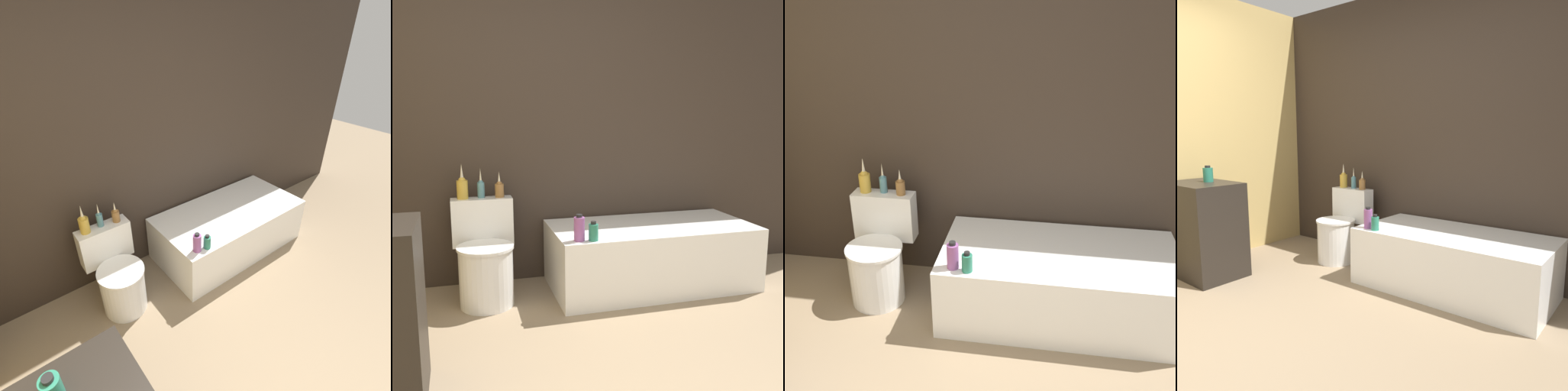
# 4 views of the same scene
# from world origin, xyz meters

# --- Properties ---
(wall_back_tiled) EXTENTS (6.40, 0.06, 2.60)m
(wall_back_tiled) POSITION_xyz_m (0.00, 2.12, 1.30)
(wall_back_tiled) COLOR #332821
(wall_back_tiled) RESTS_ON ground_plane
(bathtub) EXTENTS (1.53, 0.76, 0.48)m
(bathtub) POSITION_xyz_m (0.80, 1.69, 0.24)
(bathtub) COLOR white
(bathtub) RESTS_ON ground
(toilet) EXTENTS (0.43, 0.52, 0.71)m
(toilet) POSITION_xyz_m (-0.44, 1.71, 0.30)
(toilet) COLOR white
(toilet) RESTS_ON ground
(vase_gold) EXTENTS (0.08, 0.08, 0.25)m
(vase_gold) POSITION_xyz_m (-0.57, 1.91, 0.80)
(vase_gold) COLOR gold
(vase_gold) RESTS_ON toilet
(vase_silver) EXTENTS (0.05, 0.05, 0.21)m
(vase_silver) POSITION_xyz_m (-0.44, 1.92, 0.78)
(vase_silver) COLOR teal
(vase_silver) RESTS_ON toilet
(vase_bronze) EXTENTS (0.06, 0.06, 0.19)m
(vase_bronze) POSITION_xyz_m (-0.31, 1.90, 0.78)
(vase_bronze) COLOR olive
(vase_bronze) RESTS_ON toilet
(shampoo_bottle_tall) EXTENTS (0.07, 0.07, 0.18)m
(shampoo_bottle_tall) POSITION_xyz_m (0.16, 1.40, 0.56)
(shampoo_bottle_tall) COLOR #8C4C8C
(shampoo_bottle_tall) RESTS_ON bathtub
(shampoo_bottle_short) EXTENTS (0.06, 0.06, 0.13)m
(shampoo_bottle_short) POSITION_xyz_m (0.25, 1.38, 0.54)
(shampoo_bottle_short) COLOR #267259
(shampoo_bottle_short) RESTS_ON bathtub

